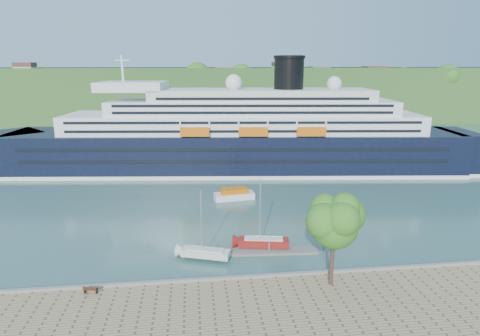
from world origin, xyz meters
name	(u,v)px	position (x,y,z in m)	size (l,w,h in m)	color
ground	(237,285)	(0.00, 0.00, 0.00)	(400.00, 400.00, 0.00)	#2F544F
far_hillside	(202,95)	(0.00, 145.00, 12.00)	(400.00, 50.00, 24.00)	#315E25
quay_coping	(237,277)	(0.00, -0.20, 1.15)	(220.00, 0.50, 0.30)	slate
cruise_ship	(234,115)	(5.22, 53.13, 13.80)	(122.88, 17.89, 27.59)	black
park_bench	(91,289)	(-16.42, -1.45, 1.51)	(1.60, 0.66, 1.03)	#462414
promenade_tree	(333,236)	(10.54, -2.70, 6.95)	(7.18, 7.18, 11.89)	#30661A
floating_pontoon	(255,252)	(3.45, 8.05, 0.19)	(17.38, 2.12, 0.39)	gray
sailboat_white_near	(205,227)	(-3.47, 6.92, 4.67)	(7.24, 2.01, 9.35)	silver
sailboat_red	(264,216)	(4.81, 9.14, 5.04)	(7.81, 2.17, 10.09)	maroon
tender_launch	(234,194)	(2.96, 31.32, 1.08)	(7.84, 2.68, 2.17)	#D45F0C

